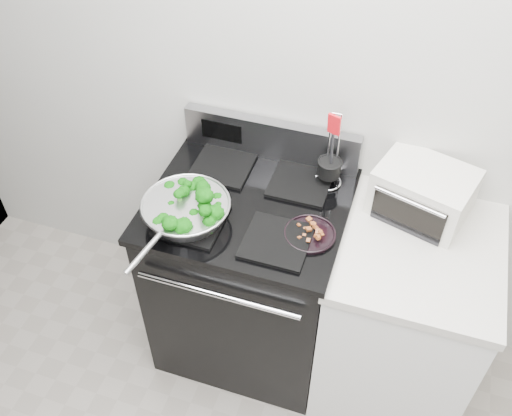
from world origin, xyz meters
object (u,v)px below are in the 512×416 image
at_px(gas_range, 249,274).
at_px(bacon_plate, 310,232).
at_px(utensil_holder, 329,171).
at_px(toaster_oven, 423,192).
at_px(skillet, 186,210).

relative_size(gas_range, bacon_plate, 5.74).
height_order(bacon_plate, utensil_holder, utensil_holder).
relative_size(gas_range, toaster_oven, 2.73).
distance_m(gas_range, bacon_plate, 0.56).
xyz_separation_m(skillet, utensil_holder, (0.47, 0.37, 0.01)).
xyz_separation_m(gas_range, toaster_oven, (0.65, 0.19, 0.53)).
relative_size(bacon_plate, toaster_oven, 0.48).
height_order(skillet, toaster_oven, toaster_oven).
xyz_separation_m(utensil_holder, toaster_oven, (0.37, -0.02, 0.01)).
xyz_separation_m(bacon_plate, utensil_holder, (-0.00, 0.31, 0.05)).
bearing_deg(bacon_plate, skillet, -171.71).
bearing_deg(toaster_oven, gas_range, -147.02).
relative_size(skillet, toaster_oven, 1.31).
relative_size(gas_range, utensil_holder, 3.25).
height_order(gas_range, toaster_oven, gas_range).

